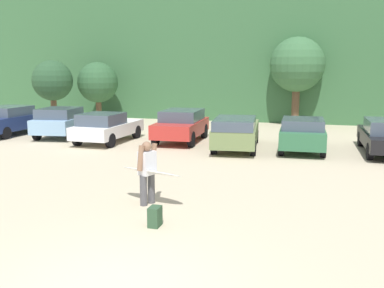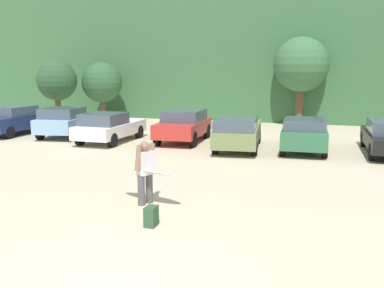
{
  "view_description": "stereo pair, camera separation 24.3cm",
  "coord_description": "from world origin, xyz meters",
  "px_view_note": "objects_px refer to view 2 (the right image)",
  "views": [
    {
      "loc": [
        2.97,
        -5.82,
        3.49
      ],
      "look_at": [
        -0.98,
        7.89,
        0.98
      ],
      "focal_mm": 40.87,
      "sensor_mm": 36.0,
      "label": 1
    },
    {
      "loc": [
        3.2,
        -5.75,
        3.49
      ],
      "look_at": [
        -0.98,
        7.89,
        0.98
      ],
      "focal_mm": 40.87,
      "sensor_mm": 36.0,
      "label": 2
    }
  ],
  "objects_px": {
    "parked_car_navy": "(13,119)",
    "parked_car_olive_green": "(238,131)",
    "parked_car_white": "(109,127)",
    "backpack_dropped": "(151,216)",
    "parked_car_red": "(184,125)",
    "parked_car_forest_green": "(304,134)",
    "person_adult": "(145,169)",
    "parked_car_sky_blue": "(67,121)",
    "surfboard_white": "(149,171)"
  },
  "relations": [
    {
      "from": "parked_car_navy",
      "to": "parked_car_olive_green",
      "type": "relative_size",
      "value": 0.84
    },
    {
      "from": "parked_car_white",
      "to": "backpack_dropped",
      "type": "distance_m",
      "value": 11.56
    },
    {
      "from": "parked_car_navy",
      "to": "parked_car_red",
      "type": "xyz_separation_m",
      "value": [
        9.35,
        0.45,
        0.03
      ]
    },
    {
      "from": "parked_car_forest_green",
      "to": "person_adult",
      "type": "bearing_deg",
      "value": 155.38
    },
    {
      "from": "parked_car_sky_blue",
      "to": "parked_car_red",
      "type": "height_order",
      "value": "parked_car_sky_blue"
    },
    {
      "from": "parked_car_white",
      "to": "parked_car_forest_green",
      "type": "xyz_separation_m",
      "value": [
        8.94,
        0.3,
        0.03
      ]
    },
    {
      "from": "surfboard_white",
      "to": "parked_car_navy",
      "type": "bearing_deg",
      "value": -21.11
    },
    {
      "from": "parked_car_olive_green",
      "to": "surfboard_white",
      "type": "bearing_deg",
      "value": 169.36
    },
    {
      "from": "parked_car_sky_blue",
      "to": "parked_car_forest_green",
      "type": "xyz_separation_m",
      "value": [
        11.84,
        -0.63,
        -0.03
      ]
    },
    {
      "from": "parked_car_navy",
      "to": "parked_car_red",
      "type": "distance_m",
      "value": 9.36
    },
    {
      "from": "parked_car_forest_green",
      "to": "person_adult",
      "type": "distance_m",
      "value": 9.32
    },
    {
      "from": "parked_car_white",
      "to": "parked_car_forest_green",
      "type": "relative_size",
      "value": 1.05
    },
    {
      "from": "parked_car_forest_green",
      "to": "parked_car_sky_blue",
      "type": "bearing_deg",
      "value": 84.71
    },
    {
      "from": "parked_car_sky_blue",
      "to": "parked_car_olive_green",
      "type": "xyz_separation_m",
      "value": [
        9.07,
        -0.94,
        -0.02
      ]
    },
    {
      "from": "parked_car_olive_green",
      "to": "person_adult",
      "type": "height_order",
      "value": "person_adult"
    },
    {
      "from": "parked_car_sky_blue",
      "to": "parked_car_white",
      "type": "height_order",
      "value": "parked_car_sky_blue"
    },
    {
      "from": "parked_car_red",
      "to": "parked_car_forest_green",
      "type": "relative_size",
      "value": 1.03
    },
    {
      "from": "parked_car_olive_green",
      "to": "surfboard_white",
      "type": "xyz_separation_m",
      "value": [
        -0.69,
        -8.27,
        0.09
      ]
    },
    {
      "from": "parked_car_navy",
      "to": "parked_car_forest_green",
      "type": "height_order",
      "value": "parked_car_navy"
    },
    {
      "from": "parked_car_sky_blue",
      "to": "backpack_dropped",
      "type": "distance_m",
      "value": 14.02
    },
    {
      "from": "parked_car_sky_blue",
      "to": "parked_car_olive_green",
      "type": "height_order",
      "value": "parked_car_sky_blue"
    },
    {
      "from": "parked_car_olive_green",
      "to": "surfboard_white",
      "type": "distance_m",
      "value": 8.3
    },
    {
      "from": "parked_car_navy",
      "to": "backpack_dropped",
      "type": "xyz_separation_m",
      "value": [
        12.17,
        -10.5,
        -0.56
      ]
    },
    {
      "from": "parked_car_olive_green",
      "to": "parked_car_forest_green",
      "type": "distance_m",
      "value": 2.78
    },
    {
      "from": "parked_car_sky_blue",
      "to": "backpack_dropped",
      "type": "height_order",
      "value": "parked_car_sky_blue"
    },
    {
      "from": "parked_car_navy",
      "to": "surfboard_white",
      "type": "xyz_separation_m",
      "value": [
        11.51,
        -9.01,
        0.07
      ]
    },
    {
      "from": "parked_car_navy",
      "to": "parked_car_olive_green",
      "type": "height_order",
      "value": "parked_car_navy"
    },
    {
      "from": "person_adult",
      "to": "surfboard_white",
      "type": "distance_m",
      "value": 0.12
    },
    {
      "from": "parked_car_olive_green",
      "to": "person_adult",
      "type": "distance_m",
      "value": 8.35
    },
    {
      "from": "parked_car_white",
      "to": "person_adult",
      "type": "relative_size",
      "value": 2.54
    },
    {
      "from": "surfboard_white",
      "to": "parked_car_forest_green",
      "type": "bearing_deg",
      "value": -95.0
    },
    {
      "from": "parked_car_navy",
      "to": "parked_car_red",
      "type": "relative_size",
      "value": 0.98
    },
    {
      "from": "parked_car_olive_green",
      "to": "backpack_dropped",
      "type": "bearing_deg",
      "value": 173.95
    },
    {
      "from": "parked_car_white",
      "to": "parked_car_forest_green",
      "type": "distance_m",
      "value": 8.95
    },
    {
      "from": "parked_car_white",
      "to": "backpack_dropped",
      "type": "xyz_separation_m",
      "value": [
        6.15,
        -9.77,
        -0.51
      ]
    },
    {
      "from": "parked_car_navy",
      "to": "parked_car_red",
      "type": "height_order",
      "value": "parked_car_red"
    },
    {
      "from": "parked_car_sky_blue",
      "to": "parked_car_forest_green",
      "type": "relative_size",
      "value": 1.05
    },
    {
      "from": "surfboard_white",
      "to": "parked_car_sky_blue",
      "type": "bearing_deg",
      "value": -30.75
    },
    {
      "from": "person_adult",
      "to": "parked_car_red",
      "type": "bearing_deg",
      "value": -54.69
    },
    {
      "from": "parked_car_navy",
      "to": "parked_car_forest_green",
      "type": "bearing_deg",
      "value": -89.98
    },
    {
      "from": "parked_car_olive_green",
      "to": "parked_car_forest_green",
      "type": "height_order",
      "value": "parked_car_olive_green"
    },
    {
      "from": "parked_car_sky_blue",
      "to": "person_adult",
      "type": "distance_m",
      "value": 12.42
    },
    {
      "from": "parked_car_navy",
      "to": "person_adult",
      "type": "height_order",
      "value": "person_adult"
    },
    {
      "from": "parked_car_white",
      "to": "backpack_dropped",
      "type": "height_order",
      "value": "parked_car_white"
    },
    {
      "from": "backpack_dropped",
      "to": "parked_car_sky_blue",
      "type": "bearing_deg",
      "value": 130.21
    },
    {
      "from": "parked_car_white",
      "to": "surfboard_white",
      "type": "xyz_separation_m",
      "value": [
        5.49,
        -8.28,
        0.13
      ]
    },
    {
      "from": "parked_car_white",
      "to": "surfboard_white",
      "type": "relative_size",
      "value": 2.16
    },
    {
      "from": "parked_car_olive_green",
      "to": "surfboard_white",
      "type": "height_order",
      "value": "parked_car_olive_green"
    },
    {
      "from": "parked_car_olive_green",
      "to": "parked_car_red",
      "type": "bearing_deg",
      "value": 61.48
    },
    {
      "from": "parked_car_sky_blue",
      "to": "parked_car_forest_green",
      "type": "height_order",
      "value": "parked_car_sky_blue"
    }
  ]
}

